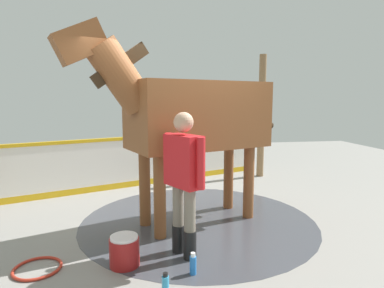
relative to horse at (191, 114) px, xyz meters
name	(u,v)px	position (x,y,z in m)	size (l,w,h in m)	color
ground_plane	(183,219)	(-0.17, -0.09, -1.60)	(16.00, 16.00, 0.02)	gray
wet_patch	(198,220)	(-0.05, 0.12, -1.59)	(3.46, 3.46, 0.00)	#42444C
barrier_wall	(140,163)	(-2.23, -0.71, -1.11)	(2.19, 5.60, 1.04)	white
roof_post_far	(261,117)	(-2.62, 2.08, -0.19)	(0.16, 0.16, 2.80)	olive
horse	(191,114)	(0.00, 0.00, 0.00)	(1.60, 3.21, 2.73)	brown
handler	(184,175)	(1.00, -0.24, -0.63)	(0.59, 0.43, 1.67)	black
wash_bucket	(124,251)	(1.13, -0.92, -1.42)	(0.33, 0.33, 0.34)	maroon
bottle_shampoo	(165,283)	(1.70, -0.52, -1.50)	(0.07, 0.07, 0.19)	#3399CC
bottle_spray	(193,264)	(1.43, -0.21, -1.48)	(0.07, 0.07, 0.24)	blue
hose_coil	(37,268)	(1.07, -1.84, -1.57)	(0.51, 0.51, 0.03)	#B72D1E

